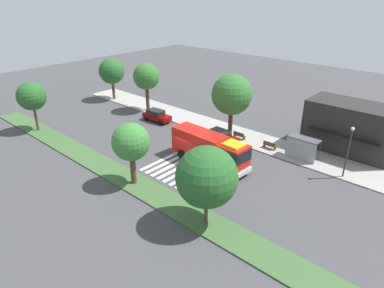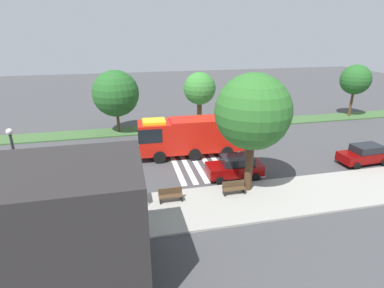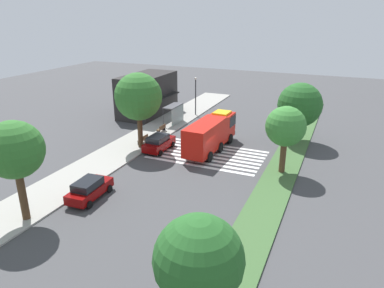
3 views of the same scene
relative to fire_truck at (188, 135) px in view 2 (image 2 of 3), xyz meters
The scene contains 16 objects.
ground_plane 3.80m from the fire_truck, behind, with size 120.00×120.00×0.00m, color #424244.
sidewalk 9.56m from the fire_truck, 110.13° to the left, with size 60.00×4.90×0.14m, color #9E9B93.
median_strip 9.07m from the fire_truck, 111.31° to the right, with size 60.00×3.00×0.14m, color #3D6033.
crosswalk 2.61m from the fire_truck, behind, with size 6.75×11.78×0.01m.
fire_truck is the anchor object (origin of this frame).
parked_car_west 15.32m from the fire_truck, 160.36° to the left, with size 4.41×2.18×1.69m.
parked_car_mid 5.88m from the fire_truck, 117.13° to the left, with size 4.34×2.17×1.76m.
bus_stop_shelter 10.32m from the fire_truck, 48.43° to the left, with size 3.50×1.40×2.46m.
bench_near_shelter 8.36m from the fire_truck, 69.78° to the left, with size 1.60×0.50×0.90m.
bench_west_of_shelter 8.02m from the fire_truck, 101.63° to the left, with size 1.60×0.50×0.90m.
street_lamp 13.85m from the fire_truck, 30.22° to the left, with size 0.36×0.36×5.48m.
storefront_building 16.92m from the fire_truck, 54.28° to the left, with size 9.95×5.77×5.88m.
sidewalk_tree_center 8.73m from the fire_truck, 110.85° to the left, with size 5.08×5.08×8.25m.
median_tree_far_west 25.29m from the fire_truck, 160.81° to the right, with size 3.77×3.77×6.66m.
median_tree_west 9.20m from the fire_truck, 111.00° to the right, with size 3.67×3.67×6.30m.
median_tree_center 10.59m from the fire_truck, 53.27° to the right, with size 4.99×4.99×6.80m.
Camera 2 is at (8.64, 25.54, 10.89)m, focal length 28.48 mm.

